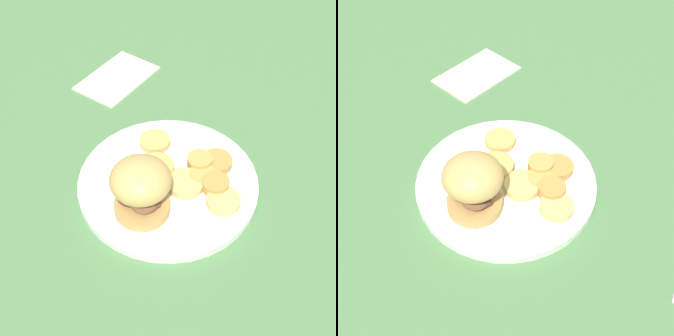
# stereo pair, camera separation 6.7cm
# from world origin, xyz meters

# --- Properties ---
(ground_plane) EXTENTS (4.00, 4.00, 0.00)m
(ground_plane) POSITION_xyz_m (0.00, 0.00, 0.00)
(ground_plane) COLOR #4C7A47
(dinner_plate) EXTENTS (0.27, 0.27, 0.02)m
(dinner_plate) POSITION_xyz_m (0.00, 0.00, 0.01)
(dinner_plate) COLOR white
(dinner_plate) RESTS_ON ground_plane
(sandwich) EXTENTS (0.08, 0.09, 0.09)m
(sandwich) POSITION_xyz_m (0.07, 0.01, 0.06)
(sandwich) COLOR tan
(sandwich) RESTS_ON dinner_plate
(potato_round_0) EXTENTS (0.05, 0.05, 0.01)m
(potato_round_0) POSITION_xyz_m (-0.07, 0.03, 0.02)
(potato_round_0) COLOR #BC8942
(potato_round_0) RESTS_ON dinner_plate
(potato_round_1) EXTENTS (0.04, 0.04, 0.01)m
(potato_round_1) POSITION_xyz_m (-0.04, 0.03, 0.02)
(potato_round_1) COLOR tan
(potato_round_1) RESTS_ON dinner_plate
(potato_round_2) EXTENTS (0.05, 0.05, 0.01)m
(potato_round_2) POSITION_xyz_m (0.00, -0.02, 0.02)
(potato_round_2) COLOR tan
(potato_round_2) RESTS_ON dinner_plate
(potato_round_3) EXTENTS (0.05, 0.05, 0.01)m
(potato_round_3) POSITION_xyz_m (-0.04, -0.07, 0.02)
(potato_round_3) COLOR tan
(potato_round_3) RESTS_ON dinner_plate
(potato_round_4) EXTENTS (0.05, 0.05, 0.01)m
(potato_round_4) POSITION_xyz_m (-0.01, 0.03, 0.02)
(potato_round_4) COLOR #DBB766
(potato_round_4) RESTS_ON dinner_plate
(potato_round_5) EXTENTS (0.05, 0.05, 0.01)m
(potato_round_5) POSITION_xyz_m (-0.02, 0.09, 0.02)
(potato_round_5) COLOR #DBB766
(potato_round_5) RESTS_ON dinner_plate
(potato_round_6) EXTENTS (0.04, 0.04, 0.02)m
(potato_round_6) POSITION_xyz_m (-0.03, 0.06, 0.02)
(potato_round_6) COLOR #BC8942
(potato_round_6) RESTS_ON dinner_plate
(potato_round_7) EXTENTS (0.04, 0.04, 0.02)m
(potato_round_7) POSITION_xyz_m (-0.05, 0.02, 0.02)
(potato_round_7) COLOR tan
(potato_round_7) RESTS_ON dinner_plate
(napkin) EXTENTS (0.16, 0.11, 0.01)m
(napkin) POSITION_xyz_m (-0.13, -0.25, 0.00)
(napkin) COLOR beige
(napkin) RESTS_ON ground_plane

